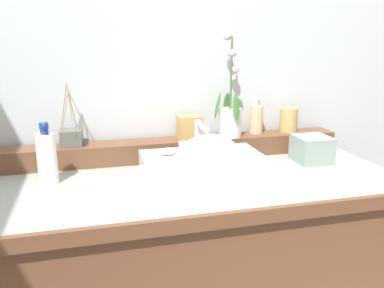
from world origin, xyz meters
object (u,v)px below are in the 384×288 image
(soap_dispenser, at_px, (256,118))
(tissue_box, at_px, (312,149))
(tumbler_cup, at_px, (289,120))
(lotion_bottle, at_px, (47,158))
(soap_bar, at_px, (168,151))
(reed_diffuser, at_px, (71,137))
(trinket_box, at_px, (190,127))
(sink_basin, at_px, (209,173))
(potted_plant, at_px, (230,115))

(soap_dispenser, height_order, tissue_box, soap_dispenser)
(tumbler_cup, height_order, lotion_bottle, lotion_bottle)
(soap_bar, bearing_deg, reed_diffuser, 148.65)
(reed_diffuser, bearing_deg, trinket_box, 0.66)
(sink_basin, distance_m, tissue_box, 0.48)
(reed_diffuser, bearing_deg, sink_basin, -35.49)
(soap_dispenser, relative_size, reed_diffuser, 0.66)
(soap_bar, distance_m, potted_plant, 0.35)
(potted_plant, bearing_deg, tissue_box, -29.71)
(sink_basin, xyz_separation_m, trinket_box, (0.01, 0.32, 0.09))
(sink_basin, xyz_separation_m, soap_dispenser, (0.30, 0.33, 0.10))
(soap_bar, height_order, potted_plant, potted_plant)
(tumbler_cup, distance_m, lotion_bottle, 0.99)
(trinket_box, bearing_deg, sink_basin, -97.40)
(lotion_bottle, bearing_deg, soap_dispenser, 13.19)
(soap_bar, bearing_deg, sink_basin, -45.37)
(tissue_box, bearing_deg, tumbler_cup, 92.00)
(sink_basin, distance_m, soap_dispenser, 0.46)
(trinket_box, bearing_deg, lotion_bottle, -165.98)
(potted_plant, height_order, lotion_bottle, potted_plant)
(sink_basin, relative_size, tumbler_cup, 4.05)
(potted_plant, height_order, tissue_box, potted_plant)
(soap_bar, relative_size, potted_plant, 0.17)
(sink_basin, distance_m, potted_plant, 0.37)
(lotion_bottle, bearing_deg, tumbler_cup, 10.87)
(reed_diffuser, bearing_deg, soap_dispenser, 1.21)
(potted_plant, distance_m, trinket_box, 0.17)
(tumbler_cup, relative_size, reed_diffuser, 0.44)
(soap_bar, distance_m, tumbler_cup, 0.60)
(sink_basin, distance_m, soap_bar, 0.17)
(tumbler_cup, bearing_deg, soap_bar, -159.63)
(sink_basin, distance_m, reed_diffuser, 0.55)
(sink_basin, relative_size, tissue_box, 3.19)
(soap_dispenser, bearing_deg, lotion_bottle, -166.81)
(reed_diffuser, bearing_deg, lotion_bottle, -112.27)
(potted_plant, distance_m, tumbler_cup, 0.28)
(lotion_bottle, height_order, tissue_box, lotion_bottle)
(trinket_box, height_order, tissue_box, trinket_box)
(soap_bar, relative_size, lotion_bottle, 0.34)
(potted_plant, height_order, reed_diffuser, potted_plant)
(reed_diffuser, bearing_deg, tumbler_cup, 0.60)
(sink_basin, bearing_deg, tissue_box, 16.79)
(reed_diffuser, xyz_separation_m, lotion_bottle, (-0.07, -0.18, -0.02))
(sink_basin, bearing_deg, soap_bar, 134.63)
(trinket_box, bearing_deg, potted_plant, -12.62)
(tumbler_cup, bearing_deg, potted_plant, -174.61)
(trinket_box, bearing_deg, soap_bar, -126.74)
(tumbler_cup, relative_size, lotion_bottle, 0.50)
(potted_plant, xyz_separation_m, tissue_box, (0.28, -0.16, -0.12))
(soap_bar, bearing_deg, soap_dispenser, 27.36)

